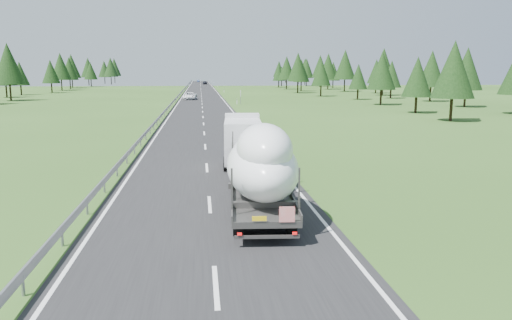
{
  "coord_description": "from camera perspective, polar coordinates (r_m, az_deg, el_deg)",
  "views": [
    {
      "loc": [
        -0.34,
        -13.53,
        6.12
      ],
      "look_at": [
        2.32,
        10.35,
        1.83
      ],
      "focal_mm": 35.0,
      "sensor_mm": 36.0,
      "label": 1
    }
  ],
  "objects": [
    {
      "name": "tree_line_right",
      "position": [
        126.23,
        12.47,
        10.19
      ],
      "size": [
        26.94,
        285.2,
        12.48
      ],
      "color": "black",
      "rests_on": "ground"
    },
    {
      "name": "boat_truck",
      "position": [
        24.52,
        -0.04,
        0.61
      ],
      "size": [
        3.36,
        17.83,
        4.12
      ],
      "color": "silver",
      "rests_on": "ground"
    },
    {
      "name": "distant_car_blue",
      "position": [
        285.27,
        -6.62,
        8.96
      ],
      "size": [
        1.56,
        3.95,
        1.28
      ],
      "primitive_type": "imported",
      "rotation": [
        0.0,
        0.0,
        0.05
      ],
      "color": "#1B2A4D",
      "rests_on": "ground"
    },
    {
      "name": "marker_posts",
      "position": [
        168.76,
        -4.09,
        8.21
      ],
      "size": [
        0.13,
        350.08,
        1.0
      ],
      "color": "silver",
      "rests_on": "ground"
    },
    {
      "name": "highway_sign",
      "position": [
        93.93,
        -1.77,
        7.49
      ],
      "size": [
        0.08,
        0.9,
        2.6
      ],
      "color": "slate",
      "rests_on": "ground"
    },
    {
      "name": "distant_car_dark",
      "position": [
        235.9,
        -5.85,
        8.79
      ],
      "size": [
        2.19,
        4.78,
        1.59
      ],
      "primitive_type": "imported",
      "rotation": [
        0.0,
        0.0,
        0.07
      ],
      "color": "black",
      "rests_on": "ground"
    },
    {
      "name": "ground",
      "position": [
        14.85,
        -4.61,
        -14.25
      ],
      "size": [
        400.0,
        400.0,
        0.0
      ],
      "primitive_type": "plane",
      "color": "#294A18",
      "rests_on": "ground"
    },
    {
      "name": "road_surface",
      "position": [
        113.69,
        -6.23,
        6.99
      ],
      "size": [
        10.0,
        400.0,
        0.02
      ],
      "primitive_type": "cube",
      "color": "black",
      "rests_on": "ground"
    },
    {
      "name": "distant_van",
      "position": [
        110.17,
        -7.54,
        7.27
      ],
      "size": [
        3.08,
        5.83,
        1.56
      ],
      "primitive_type": "imported",
      "rotation": [
        0.0,
        0.0,
        -0.09
      ],
      "color": "white",
      "rests_on": "ground"
    },
    {
      "name": "tree_line_left",
      "position": [
        142.98,
        -24.52,
        9.64
      ],
      "size": [
        15.17,
        286.77,
        12.65
      ],
      "color": "black",
      "rests_on": "ground"
    },
    {
      "name": "guardrail",
      "position": [
        113.71,
        -8.93,
        7.23
      ],
      "size": [
        0.1,
        400.0,
        0.76
      ],
      "color": "slate",
      "rests_on": "ground"
    }
  ]
}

